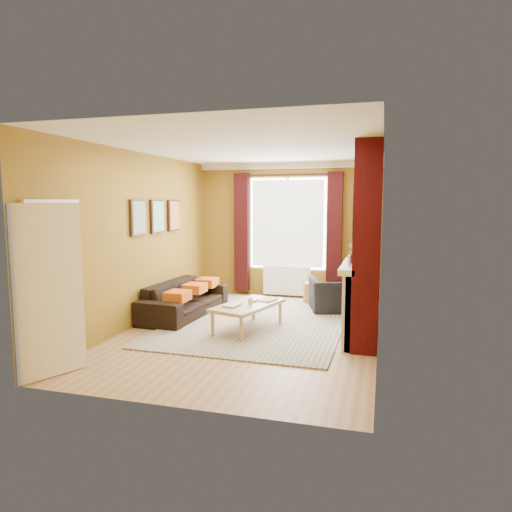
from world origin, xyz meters
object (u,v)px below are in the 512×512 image
object	(u,v)px
sofa	(185,299)
wicker_stool	(312,293)
armchair	(337,295)
floor_lamp	(362,242)
coffee_table	(248,307)

from	to	relation	value
sofa	wicker_stool	bearing A→B (deg)	-49.18
armchair	wicker_stool	world-z (taller)	armchair
floor_lamp	wicker_stool	bearing A→B (deg)	174.50
sofa	floor_lamp	xyz separation A→B (m)	(2.96, 1.46, 0.95)
armchair	coffee_table	xyz separation A→B (m)	(-1.21, -1.62, 0.07)
armchair	floor_lamp	xyz separation A→B (m)	(0.39, 0.47, 0.94)
wicker_stool	coffee_table	bearing A→B (deg)	-107.06
wicker_stool	sofa	bearing A→B (deg)	-142.59
sofa	armchair	xyz separation A→B (m)	(2.57, 0.99, 0.01)
sofa	wicker_stool	xyz separation A→B (m)	(2.02, 1.55, -0.09)
coffee_table	sofa	bearing A→B (deg)	171.24
armchair	coffee_table	bearing A→B (deg)	36.52
coffee_table	floor_lamp	size ratio (longest dim) A/B	0.89
sofa	armchair	distance (m)	2.75
armchair	wicker_stool	bearing A→B (deg)	-62.37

